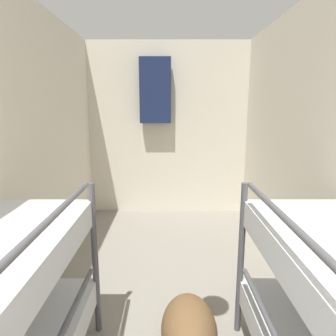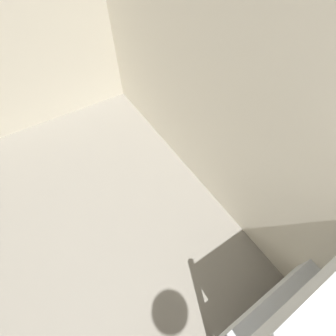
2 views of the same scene
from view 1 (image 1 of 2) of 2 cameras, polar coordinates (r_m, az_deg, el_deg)
The scene contains 3 objects.
wall_back at distance 4.50m, azimuth 0.20°, elevation 7.36°, with size 2.45×0.06×2.51m.
duffel_bag at distance 2.20m, azimuth 4.17°, elevation -28.36°, with size 0.36×0.57×0.36m.
hanging_coat at distance 4.34m, azimuth -2.23°, elevation 14.52°, with size 0.44×0.12×0.90m.
Camera 1 is at (0.00, 0.42, 1.60)m, focal length 32.00 mm.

